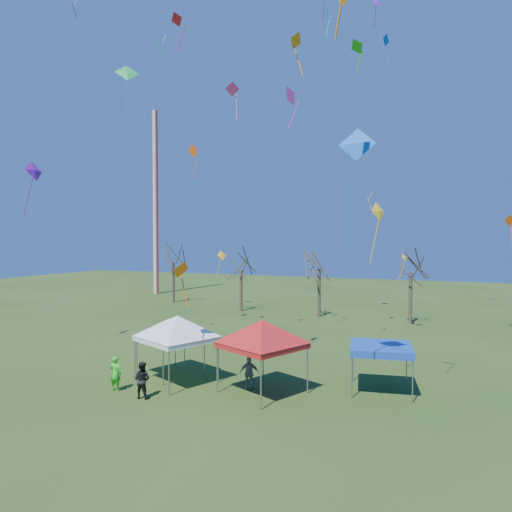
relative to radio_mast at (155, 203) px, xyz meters
The scene contains 33 objects.
ground 45.78m from the radio_mast, 50.53° to the right, with size 140.00×140.00×0.00m, color #284215.
radio_mast is the anchor object (origin of this frame).
tree_0 11.45m from the radio_mast, 42.77° to the right, with size 3.83×3.83×8.44m.
tree_1 20.72m from the radio_mast, 28.48° to the right, with size 3.42×3.42×7.54m.
tree_2 28.08m from the radio_mast, 20.57° to the right, with size 3.71×3.71×8.18m.
tree_3 36.04m from the radio_mast, 16.31° to the right, with size 3.59×3.59×7.91m.
tent_white_west 41.38m from the radio_mast, 53.13° to the right, with size 4.21×4.21×4.00m.
tent_white_mid 40.13m from the radio_mast, 53.60° to the right, with size 3.79×3.79×3.58m.
tent_red 44.19m from the radio_mast, 48.04° to the right, with size 4.35×4.35×4.10m.
tent_blue 46.36m from the radio_mast, 40.97° to the right, with size 3.35×3.35×2.27m.
person_grey 44.16m from the radio_mast, 48.63° to the right, with size 0.97×0.41×1.66m, color slate.
person_dark 43.97m from the radio_mast, 55.55° to the right, with size 0.83×0.65×1.71m, color black.
person_green 42.69m from the radio_mast, 57.38° to the right, with size 0.62×0.41×1.69m, color #2ECF21.
kite_20 35.87m from the radio_mast, 62.34° to the right, with size 0.53×0.44×1.04m.
kite_21 32.77m from the radio_mast, 53.48° to the right, with size 0.86×0.83×2.31m.
kite_5 48.47m from the radio_mast, 45.74° to the right, with size 1.46×0.70×4.65m.
kite_11 33.89m from the radio_mast, 37.86° to the right, with size 1.53×1.59×3.31m.
kite_3 35.59m from the radio_mast, 17.98° to the right, with size 0.78×1.15×2.77m.
kite_18 41.71m from the radio_mast, 35.99° to the right, with size 0.76×0.67×1.71m.
kite_17 43.68m from the radio_mast, 39.35° to the right, with size 0.85×1.13×3.34m.
kite_13 24.65m from the radio_mast, 40.37° to the right, with size 0.97×1.14×2.52m.
kite_24 33.11m from the radio_mast, 45.25° to the right, with size 1.24×1.10×2.68m.
kite_2 18.98m from the radio_mast, 43.11° to the right, with size 1.49×0.92×3.56m.
kite_22 37.08m from the radio_mast, 22.20° to the right, with size 0.79×0.85×2.28m.
kite_12 43.44m from the radio_mast, 17.28° to the right, with size 1.01×0.79×3.08m.
kite_14 32.74m from the radio_mast, 68.27° to the right, with size 1.02×1.43×3.76m.
kite_27 43.23m from the radio_mast, 45.61° to the right, with size 0.72×0.96×2.12m.
kite_1 42.79m from the radio_mast, 53.08° to the right, with size 0.82×1.11×2.23m.
kite_8 37.68m from the radio_mast, 56.93° to the right, with size 1.58×1.54×3.90m.
kite_15 41.06m from the radio_mast, 40.72° to the right, with size 0.50×0.90×1.85m.
kite_25 47.71m from the radio_mast, 45.08° to the right, with size 0.81×0.78×1.48m.
kite_7 30.29m from the radio_mast, 51.04° to the right, with size 1.22×0.98×3.21m.
kite_19 34.34m from the radio_mast, 24.65° to the right, with size 0.59×0.77×1.82m.
Camera 1 is at (9.09, -18.25, 7.37)m, focal length 32.00 mm.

